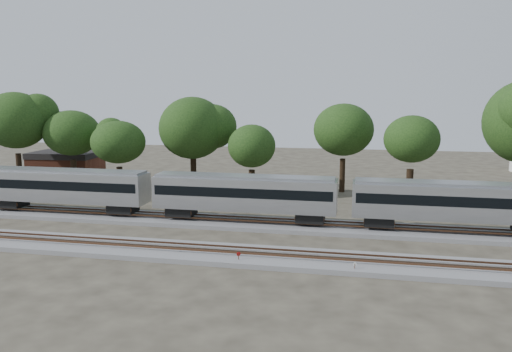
{
  "coord_description": "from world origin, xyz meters",
  "views": [
    {
      "loc": [
        11.03,
        -41.42,
        12.97
      ],
      "look_at": [
        1.52,
        5.0,
        5.21
      ],
      "focal_mm": 35.0,
      "sensor_mm": 36.0,
      "label": 1
    }
  ],
  "objects": [
    {
      "name": "tree_6",
      "position": [
        17.25,
        19.67,
        7.76
      ],
      "size": [
        7.91,
        7.91,
        11.15
      ],
      "color": "black",
      "rests_on": "ground"
    },
    {
      "name": "tree_5",
      "position": [
        9.14,
        25.53,
        8.35
      ],
      "size": [
        8.51,
        8.51,
        11.99
      ],
      "color": "black",
      "rests_on": "ground"
    },
    {
      "name": "tree_2",
      "position": [
        -18.98,
        17.29,
        6.93
      ],
      "size": [
        7.07,
        7.07,
        9.97
      ],
      "color": "black",
      "rests_on": "ground"
    },
    {
      "name": "tree_4",
      "position": [
        -2.01,
        19.6,
        6.54
      ],
      "size": [
        6.68,
        6.68,
        9.41
      ],
      "color": "black",
      "rests_on": "ground"
    },
    {
      "name": "track_near",
      "position": [
        0.0,
        -4.0,
        0.21
      ],
      "size": [
        160.0,
        5.0,
        0.73
      ],
      "color": "slate",
      "rests_on": "ground"
    },
    {
      "name": "tree_1",
      "position": [
        -26.72,
        19.29,
        7.84
      ],
      "size": [
        7.99,
        7.99,
        11.27
      ],
      "color": "black",
      "rests_on": "ground"
    },
    {
      "name": "brick_building",
      "position": [
        -31.47,
        25.0,
        2.31
      ],
      "size": [
        9.93,
        7.3,
        4.58
      ],
      "rotation": [
        0.0,
        0.0,
        0.06
      ],
      "color": "brown",
      "rests_on": "ground"
    },
    {
      "name": "tree_0",
      "position": [
        -33.52,
        17.19,
        9.56
      ],
      "size": [
        9.73,
        9.73,
        13.72
      ],
      "color": "black",
      "rests_on": "ground"
    },
    {
      "name": "switch_stand_red",
      "position": [
        2.31,
        -5.56,
        0.64
      ],
      "size": [
        0.3,
        0.15,
        1.0
      ],
      "rotation": [
        0.0,
        0.0,
        0.41
      ],
      "color": "#512D19",
      "rests_on": "ground"
    },
    {
      "name": "switch_stand_white",
      "position": [
        11.11,
        -5.83,
        0.55
      ],
      "size": [
        0.27,
        0.06,
        0.86
      ],
      "rotation": [
        0.0,
        0.0,
        0.13
      ],
      "color": "#512D19",
      "rests_on": "ground"
    },
    {
      "name": "tree_3",
      "position": [
        -10.69,
        22.34,
        8.53
      ],
      "size": [
        8.69,
        8.69,
        12.25
      ],
      "color": "black",
      "rests_on": "ground"
    },
    {
      "name": "ground",
      "position": [
        0.0,
        0.0,
        0.0
      ],
      "size": [
        160.0,
        160.0,
        0.0
      ],
      "primitive_type": "plane",
      "color": "#383328",
      "rests_on": "ground"
    },
    {
      "name": "track_far",
      "position": [
        0.0,
        6.0,
        0.21
      ],
      "size": [
        160.0,
        5.0,
        0.73
      ],
      "color": "slate",
      "rests_on": "ground"
    },
    {
      "name": "switch_lever",
      "position": [
        7.69,
        -5.29,
        0.15
      ],
      "size": [
        0.55,
        0.39,
        0.3
      ],
      "primitive_type": "cube",
      "rotation": [
        0.0,
        0.0,
        0.2
      ],
      "color": "#512D19",
      "rests_on": "ground"
    },
    {
      "name": "train",
      "position": [
        19.97,
        6.0,
        3.33
      ],
      "size": [
        134.43,
        3.28,
        4.84
      ],
      "color": "#B6B8BD",
      "rests_on": "ground"
    }
  ]
}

